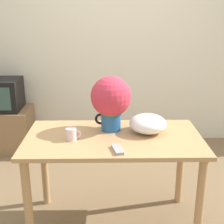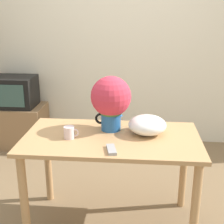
% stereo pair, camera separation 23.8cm
% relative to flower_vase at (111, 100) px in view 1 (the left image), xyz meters
% --- Properties ---
extents(ground_plane, '(12.00, 12.00, 0.00)m').
position_rel_flower_vase_xyz_m(ground_plane, '(0.05, -0.05, -1.00)').
color(ground_plane, '#7F6647').
extents(wall_back, '(8.00, 0.05, 2.60)m').
position_rel_flower_vase_xyz_m(wall_back, '(0.05, 1.62, 0.30)').
color(wall_back, '#EDE5CC').
rests_on(wall_back, ground_plane).
extents(table, '(1.30, 0.71, 0.76)m').
position_rel_flower_vase_xyz_m(table, '(0.02, -0.14, -0.36)').
color(table, tan).
rests_on(table, ground_plane).
extents(flower_vase, '(0.31, 0.31, 0.42)m').
position_rel_flower_vase_xyz_m(flower_vase, '(0.00, 0.00, 0.00)').
color(flower_vase, '#235B9E').
rests_on(flower_vase, table).
extents(coffee_mug, '(0.11, 0.08, 0.09)m').
position_rel_flower_vase_xyz_m(coffee_mug, '(-0.28, -0.19, -0.19)').
color(coffee_mug, silver).
rests_on(coffee_mug, table).
extents(white_bowl, '(0.28, 0.28, 0.14)m').
position_rel_flower_vase_xyz_m(white_bowl, '(0.28, -0.06, -0.17)').
color(white_bowl, white).
rests_on(white_bowl, table).
extents(remote_control, '(0.08, 0.16, 0.02)m').
position_rel_flower_vase_xyz_m(remote_control, '(0.04, -0.38, -0.23)').
color(remote_control, '#999999').
rests_on(remote_control, table).
extents(tv_stand, '(0.70, 0.47, 0.52)m').
position_rel_flower_vase_xyz_m(tv_stand, '(-1.31, 1.30, -0.74)').
color(tv_stand, '#8E6B47').
rests_on(tv_stand, ground_plane).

